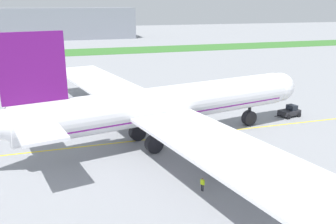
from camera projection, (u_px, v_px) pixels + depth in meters
The scene contains 7 objects.
ground_plane at pixel (180, 144), 56.13m from camera, with size 600.00×600.00×0.00m, color gray.
apron_taxi_line at pixel (173, 137), 59.24m from camera, with size 280.00×0.36×0.01m, color yellow.
grass_median_strip at pixel (94, 52), 162.31m from camera, with size 320.00×24.00×0.10m, color #38722D.
airliner_foreground at pixel (161, 106), 55.00m from camera, with size 53.22×85.41×17.55m.
pushback_tug at pixel (290, 111), 69.48m from camera, with size 5.87×3.35×2.21m.
ground_crew_wingwalker_port at pixel (202, 183), 41.83m from camera, with size 0.44×0.53×1.69m.
terminal_building at pixel (31, 24), 210.63m from camera, with size 119.22×20.00×18.00m, color gray.
Camera 1 is at (-17.46, -49.40, 20.82)m, focal length 39.10 mm.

